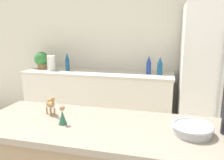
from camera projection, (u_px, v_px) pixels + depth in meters
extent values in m
cube|color=silver|center=(133.00, 45.00, 3.34)|extent=(8.00, 0.06, 2.55)
cube|color=silver|center=(98.00, 102.00, 3.33)|extent=(2.16, 0.60, 0.86)
cube|color=beige|center=(98.00, 73.00, 3.23)|extent=(2.19, 0.63, 0.03)
cube|color=white|center=(218.00, 78.00, 2.77)|extent=(0.92, 0.71, 1.80)
cylinder|color=#B2B5BA|center=(221.00, 76.00, 2.40)|extent=(0.02, 0.02, 0.99)
cube|color=gray|center=(115.00, 129.00, 1.24)|extent=(1.65, 0.55, 0.03)
cylinder|color=#9E6B47|center=(42.00, 66.00, 3.47)|extent=(0.13, 0.13, 0.07)
sphere|color=#387F3D|center=(42.00, 59.00, 3.45)|extent=(0.22, 0.22, 0.22)
cylinder|color=white|center=(51.00, 63.00, 3.31)|extent=(0.12, 0.12, 0.23)
cylinder|color=#B2B7BC|center=(159.00, 68.00, 3.05)|extent=(0.06, 0.06, 0.16)
cone|color=#B2B7BC|center=(160.00, 59.00, 3.02)|extent=(0.06, 0.06, 0.09)
cylinder|color=gold|center=(160.00, 56.00, 3.01)|extent=(0.02, 0.02, 0.01)
cylinder|color=navy|center=(67.00, 65.00, 3.28)|extent=(0.06, 0.06, 0.17)
cone|color=navy|center=(67.00, 56.00, 3.25)|extent=(0.06, 0.06, 0.10)
cylinder|color=gold|center=(67.00, 52.00, 3.24)|extent=(0.02, 0.02, 0.01)
cylinder|color=navy|center=(149.00, 68.00, 3.03)|extent=(0.07, 0.07, 0.16)
cone|color=navy|center=(149.00, 59.00, 3.00)|extent=(0.06, 0.06, 0.09)
cylinder|color=gold|center=(149.00, 55.00, 2.99)|extent=(0.02, 0.02, 0.01)
cylinder|color=navy|center=(160.00, 69.00, 2.96)|extent=(0.07, 0.07, 0.16)
cone|color=navy|center=(160.00, 60.00, 2.94)|extent=(0.07, 0.07, 0.09)
cylinder|color=gold|center=(160.00, 57.00, 2.93)|extent=(0.02, 0.02, 0.01)
cylinder|color=#B7BABF|center=(192.00, 130.00, 1.14)|extent=(0.20, 0.20, 0.04)
torus|color=#B7BABF|center=(192.00, 126.00, 1.13)|extent=(0.21, 0.21, 0.02)
ellipsoid|color=#A87F4C|center=(50.00, 104.00, 1.39)|extent=(0.10, 0.09, 0.05)
sphere|color=#A87F4C|center=(50.00, 101.00, 1.39)|extent=(0.03, 0.03, 0.03)
cylinder|color=#A87F4C|center=(53.00, 102.00, 1.36)|extent=(0.02, 0.02, 0.04)
sphere|color=#A87F4C|center=(53.00, 99.00, 1.35)|extent=(0.03, 0.03, 0.03)
cylinder|color=#A87F4C|center=(55.00, 112.00, 1.39)|extent=(0.01, 0.01, 0.05)
cylinder|color=#A87F4C|center=(50.00, 112.00, 1.37)|extent=(0.01, 0.01, 0.05)
cylinder|color=#A87F4C|center=(51.00, 109.00, 1.44)|extent=(0.01, 0.01, 0.05)
cylinder|color=#A87F4C|center=(47.00, 110.00, 1.42)|extent=(0.01, 0.01, 0.05)
cone|color=#33664C|center=(63.00, 117.00, 1.25)|extent=(0.05, 0.05, 0.08)
sphere|color=#A37A5B|center=(62.00, 108.00, 1.24)|extent=(0.03, 0.03, 0.03)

